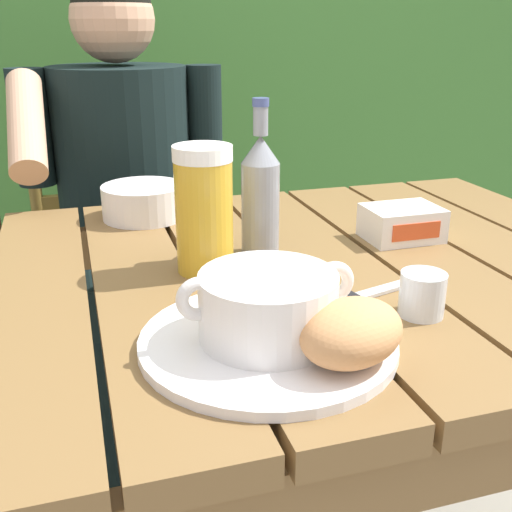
% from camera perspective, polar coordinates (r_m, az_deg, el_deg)
% --- Properties ---
extents(dining_table, '(1.29, 0.82, 0.75)m').
position_cam_1_polar(dining_table, '(0.94, -1.32, -6.81)').
color(dining_table, brown).
rests_on(dining_table, ground_plane).
extents(hedge_backdrop, '(3.93, 0.90, 2.50)m').
position_cam_1_polar(hedge_backdrop, '(2.51, -12.55, 19.07)').
color(hedge_backdrop, '#3E7431').
rests_on(hedge_backdrop, ground_plane).
extents(chair_near_diner, '(0.49, 0.46, 0.92)m').
position_cam_1_polar(chair_near_diner, '(1.77, -11.97, -0.37)').
color(chair_near_diner, brown).
rests_on(chair_near_diner, ground_plane).
extents(person_eating, '(0.48, 0.47, 1.21)m').
position_cam_1_polar(person_eating, '(1.51, -12.02, 5.91)').
color(person_eating, black).
rests_on(person_eating, ground_plane).
extents(serving_plate, '(0.29, 0.29, 0.01)m').
position_cam_1_polar(serving_plate, '(0.69, 1.10, -7.92)').
color(serving_plate, white).
rests_on(serving_plate, dining_table).
extents(soup_bowl, '(0.20, 0.15, 0.08)m').
position_cam_1_polar(soup_bowl, '(0.67, 1.12, -4.53)').
color(soup_bowl, white).
rests_on(soup_bowl, serving_plate).
extents(bread_roll, '(0.15, 0.13, 0.07)m').
position_cam_1_polar(bread_roll, '(0.63, 8.90, -7.05)').
color(bread_roll, tan).
rests_on(bread_roll, serving_plate).
extents(beer_glass, '(0.08, 0.08, 0.18)m').
position_cam_1_polar(beer_glass, '(0.87, -4.86, 4.32)').
color(beer_glass, gold).
rests_on(beer_glass, dining_table).
extents(beer_bottle, '(0.06, 0.06, 0.24)m').
position_cam_1_polar(beer_bottle, '(0.94, 0.42, 5.87)').
color(beer_bottle, gray).
rests_on(beer_bottle, dining_table).
extents(water_glass_small, '(0.06, 0.06, 0.06)m').
position_cam_1_polar(water_glass_small, '(0.78, 15.23, -3.45)').
color(water_glass_small, silver).
rests_on(water_glass_small, dining_table).
extents(butter_tub, '(0.12, 0.09, 0.06)m').
position_cam_1_polar(butter_tub, '(1.05, 13.44, 3.00)').
color(butter_tub, white).
rests_on(butter_tub, dining_table).
extents(table_knife, '(0.16, 0.06, 0.01)m').
position_cam_1_polar(table_knife, '(0.81, 9.09, -3.84)').
color(table_knife, silver).
rests_on(table_knife, dining_table).
extents(diner_bowl, '(0.15, 0.15, 0.06)m').
position_cam_1_polar(diner_bowl, '(1.16, -10.44, 5.01)').
color(diner_bowl, white).
rests_on(diner_bowl, dining_table).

